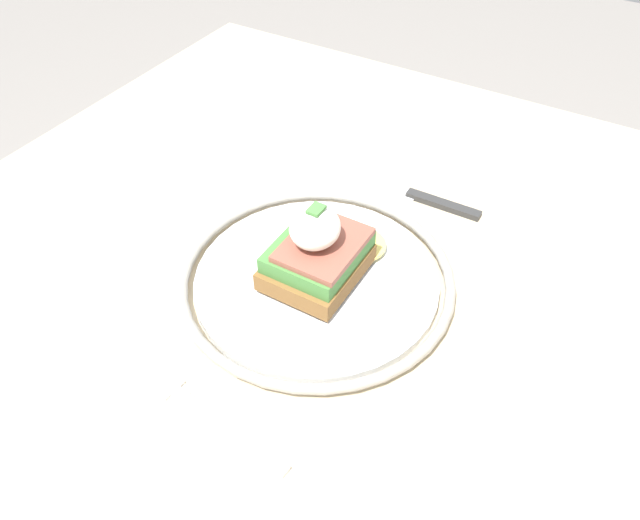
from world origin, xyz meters
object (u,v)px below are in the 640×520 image
object	(u,v)px
fork	(203,412)
knife	(410,194)
sandwich	(320,252)
plate	(320,281)

from	to	relation	value
fork	knife	bearing A→B (deg)	-4.07
fork	knife	distance (m)	0.34
sandwich	fork	bearing A→B (deg)	177.31
plate	fork	xyz separation A→B (m)	(-0.17, 0.01, -0.01)
plate	fork	size ratio (longest dim) A/B	1.70
fork	plate	bearing A→B (deg)	-3.01
knife	plate	bearing A→B (deg)	174.90
plate	sandwich	xyz separation A→B (m)	(0.00, 0.00, 0.03)
plate	sandwich	distance (m)	0.03
plate	knife	size ratio (longest dim) A/B	1.34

